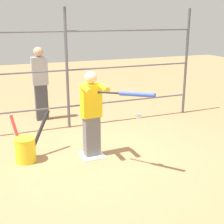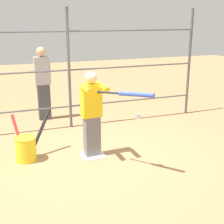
% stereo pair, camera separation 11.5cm
% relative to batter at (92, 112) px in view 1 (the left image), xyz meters
% --- Properties ---
extents(ground_plane, '(24.00, 24.00, 0.00)m').
position_rel_batter_xyz_m(ground_plane, '(0.00, -0.01, -0.81)').
color(ground_plane, '#9E754C').
extents(home_plate, '(0.40, 0.40, 0.02)m').
position_rel_batter_xyz_m(home_plate, '(0.00, -0.01, -0.80)').
color(home_plate, white).
rests_on(home_plate, ground).
extents(fence_backstop, '(5.98, 0.06, 2.54)m').
position_rel_batter_xyz_m(fence_backstop, '(0.00, -1.61, 0.46)').
color(fence_backstop, '#4C4C51').
rests_on(fence_backstop, ground).
extents(batter, '(0.38, 0.51, 1.49)m').
position_rel_batter_xyz_m(batter, '(0.00, 0.00, 0.00)').
color(batter, slate).
rests_on(batter, ground).
extents(baseball_bat_swinging, '(0.62, 0.76, 0.12)m').
position_rel_batter_xyz_m(baseball_bat_swinging, '(-0.35, 0.83, 0.46)').
color(baseball_bat_swinging, black).
extents(softball_in_flight, '(0.10, 0.10, 0.10)m').
position_rel_batter_xyz_m(softball_in_flight, '(-0.50, 0.76, 0.09)').
color(softball_in_flight, white).
extents(bat_bucket, '(0.73, 0.55, 0.77)m').
position_rel_batter_xyz_m(bat_bucket, '(1.10, -0.25, -0.57)').
color(bat_bucket, yellow).
rests_on(bat_bucket, ground).
extents(bystander_behind_fence, '(0.35, 0.22, 1.70)m').
position_rel_batter_xyz_m(bystander_behind_fence, '(0.45, -2.39, 0.08)').
color(bystander_behind_fence, '#3F3F47').
rests_on(bystander_behind_fence, ground).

